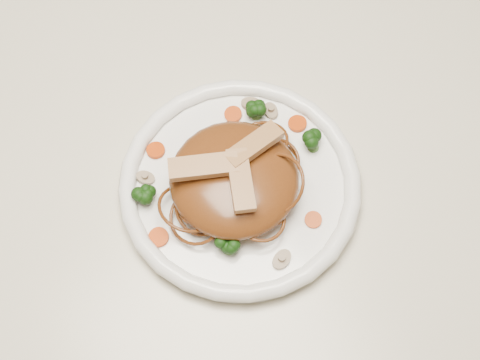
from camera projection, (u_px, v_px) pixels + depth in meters
ground at (212, 312)px, 1.52m from camera, size 4.00×4.00×0.00m
table at (194, 190)px, 0.93m from camera, size 1.20×0.80×0.75m
plate at (240, 188)px, 0.81m from camera, size 0.29×0.29×0.02m
noodle_mound at (234, 179)px, 0.78m from camera, size 0.18×0.18×0.05m
chicken_a at (254, 145)px, 0.76m from camera, size 0.07×0.03×0.01m
chicken_b at (203, 166)px, 0.75m from camera, size 0.08×0.06×0.01m
chicken_c at (241, 180)px, 0.74m from camera, size 0.05×0.07×0.01m
broccoli_0 at (257, 109)px, 0.83m from camera, size 0.04×0.04×0.03m
broccoli_1 at (143, 193)px, 0.78m from camera, size 0.03×0.03×0.03m
broccoli_2 at (229, 245)px, 0.76m from camera, size 0.02×0.02×0.03m
broccoli_3 at (314, 143)px, 0.81m from camera, size 0.03×0.03×0.03m
carrot_0 at (233, 114)px, 0.84m from camera, size 0.02×0.02×0.00m
carrot_1 at (159, 237)px, 0.78m from camera, size 0.03×0.03×0.00m
carrot_2 at (297, 124)px, 0.84m from camera, size 0.03×0.03×0.00m
carrot_3 at (156, 150)px, 0.82m from camera, size 0.03×0.03×0.00m
carrot_4 at (313, 220)px, 0.79m from camera, size 0.02×0.02×0.00m
mushroom_0 at (282, 259)px, 0.76m from camera, size 0.03×0.03×0.01m
mushroom_1 at (271, 111)px, 0.84m from camera, size 0.03×0.03×0.01m
mushroom_2 at (145, 178)px, 0.81m from camera, size 0.03×0.03×0.01m
mushroom_3 at (251, 104)px, 0.85m from camera, size 0.04×0.04×0.01m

